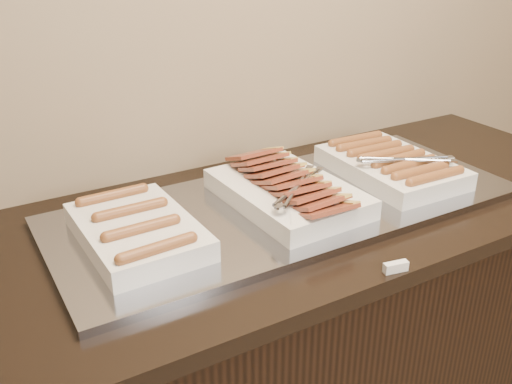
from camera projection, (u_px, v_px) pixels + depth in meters
counter at (276, 350)px, 1.64m from camera, size 2.06×0.76×0.90m
warming_tray at (289, 205)px, 1.46m from camera, size 1.20×0.50×0.02m
dish_left at (137, 230)px, 1.26m from camera, size 0.24×0.35×0.07m
dish_center at (288, 191)px, 1.44m from camera, size 0.28×0.42×0.10m
dish_right at (392, 165)px, 1.60m from camera, size 0.27×0.39×0.08m
label_holder at (396, 267)px, 1.19m from camera, size 0.06×0.03×0.02m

